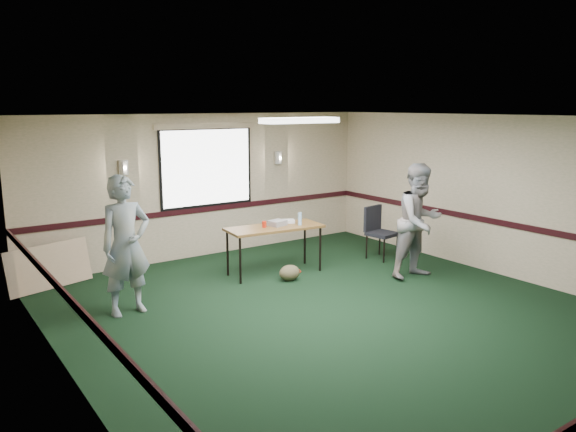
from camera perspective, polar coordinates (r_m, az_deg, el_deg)
ground at (r=7.86m, az=5.52°, el=-10.15°), size 8.00×8.00×0.00m
room_shell at (r=9.13m, az=-2.97°, el=3.17°), size 8.00×8.02×8.00m
folding_table at (r=9.56m, az=-1.39°, el=-1.42°), size 1.71×0.83×0.83m
projector at (r=9.60m, az=-1.09°, el=-0.71°), size 0.32×0.28×0.09m
game_console at (r=9.84m, az=0.01°, el=-0.53°), size 0.27×0.24×0.05m
red_cup at (r=9.46m, az=-2.44°, el=-0.85°), size 0.07×0.07×0.11m
water_bottle at (r=9.63m, az=1.22°, el=-0.29°), size 0.07×0.07×0.22m
duffel_bag at (r=9.32m, az=0.15°, el=-5.79°), size 0.44×0.39×0.26m
cable_coil at (r=9.82m, az=0.39°, el=-5.64°), size 0.38×0.38×0.02m
folded_table at (r=9.65m, az=-23.13°, el=-4.75°), size 1.38×0.58×0.70m
conference_chair at (r=10.71m, az=9.14°, el=-1.21°), size 0.55×0.57×0.99m
person_left at (r=7.99m, az=-16.14°, el=-2.89°), size 0.75×0.53×1.94m
person_right at (r=9.56m, az=13.21°, el=-0.52°), size 0.96×0.76×1.92m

